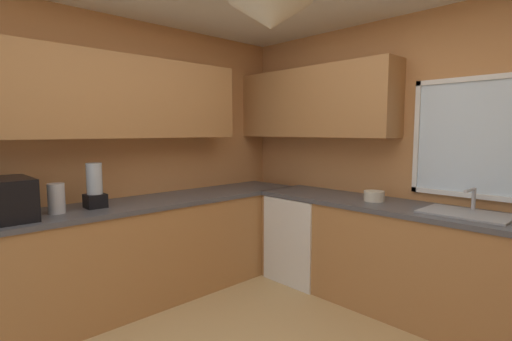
# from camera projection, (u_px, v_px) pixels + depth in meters

# --- Properties ---
(room_shell) EXTENTS (4.01, 3.84, 2.59)m
(room_shell) POSITION_uv_depth(u_px,v_px,m) (278.00, 99.00, 2.60)
(room_shell) COLOR #C6844C
(room_shell) RESTS_ON ground_plane
(counter_run_left) EXTENTS (0.65, 3.45, 0.90)m
(counter_run_left) POSITION_uv_depth(u_px,v_px,m) (136.00, 253.00, 3.30)
(counter_run_left) COLOR #AD7542
(counter_run_left) RESTS_ON ground_plane
(counter_run_back) EXTENTS (3.10, 0.65, 0.90)m
(counter_run_back) POSITION_uv_depth(u_px,v_px,m) (423.00, 263.00, 3.04)
(counter_run_back) COLOR #AD7542
(counter_run_back) RESTS_ON ground_plane
(dishwasher) EXTENTS (0.60, 0.60, 0.85)m
(dishwasher) POSITION_uv_depth(u_px,v_px,m) (305.00, 237.00, 3.87)
(dishwasher) COLOR white
(dishwasher) RESTS_ON ground_plane
(microwave) EXTENTS (0.48, 0.36, 0.29)m
(microwave) POSITION_uv_depth(u_px,v_px,m) (1.00, 200.00, 2.58)
(microwave) COLOR black
(microwave) RESTS_ON counter_run_left
(kettle) EXTENTS (0.12, 0.12, 0.23)m
(kettle) POSITION_uv_depth(u_px,v_px,m) (56.00, 198.00, 2.80)
(kettle) COLOR #B7B7BC
(kettle) RESTS_ON counter_run_left
(sink_assembly) EXTENTS (0.60, 0.40, 0.19)m
(sink_assembly) POSITION_uv_depth(u_px,v_px,m) (466.00, 213.00, 2.78)
(sink_assembly) COLOR #9EA0A5
(sink_assembly) RESTS_ON counter_run_back
(bowl) EXTENTS (0.18, 0.18, 0.09)m
(bowl) POSITION_uv_depth(u_px,v_px,m) (374.00, 196.00, 3.31)
(bowl) COLOR beige
(bowl) RESTS_ON counter_run_back
(blender_appliance) EXTENTS (0.15, 0.15, 0.36)m
(blender_appliance) POSITION_uv_depth(u_px,v_px,m) (95.00, 188.00, 3.01)
(blender_appliance) COLOR black
(blender_appliance) RESTS_ON counter_run_left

